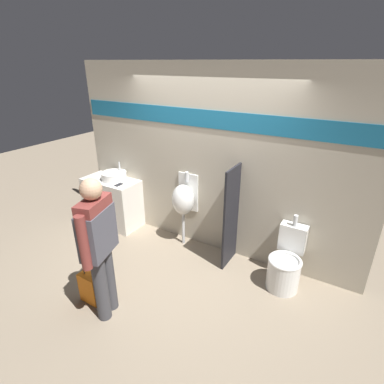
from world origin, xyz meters
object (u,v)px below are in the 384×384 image
(urinal_near_counter, at_px, (183,199))
(shopping_bag, at_px, (91,288))
(sink_basin, at_px, (114,176))
(toilet, at_px, (285,265))
(person_in_vest, at_px, (99,241))
(cell_phone, at_px, (119,185))

(urinal_near_counter, height_order, shopping_bag, urinal_near_counter)
(sink_basin, relative_size, toilet, 0.45)
(toilet, bearing_deg, sink_basin, 177.73)
(sink_basin, relative_size, shopping_bag, 0.83)
(urinal_near_counter, xyz_separation_m, shopping_bag, (-0.27, -1.64, -0.57))
(urinal_near_counter, xyz_separation_m, toilet, (1.64, -0.17, -0.46))
(urinal_near_counter, xyz_separation_m, person_in_vest, (0.02, -1.67, 0.20))
(toilet, distance_m, person_in_vest, 2.31)
(cell_phone, relative_size, person_in_vest, 0.08)
(cell_phone, xyz_separation_m, person_in_vest, (1.14, -1.47, 0.12))
(person_in_vest, xyz_separation_m, shopping_bag, (-0.30, 0.03, -0.77))
(sink_basin, distance_m, cell_phone, 0.29)
(cell_phone, bearing_deg, toilet, 0.69)
(sink_basin, relative_size, person_in_vest, 0.25)
(shopping_bag, bearing_deg, urinal_near_counter, 80.51)
(sink_basin, relative_size, cell_phone, 3.01)
(cell_phone, distance_m, shopping_bag, 1.79)
(cell_phone, distance_m, person_in_vest, 1.87)
(sink_basin, bearing_deg, person_in_vest, -49.62)
(sink_basin, xyz_separation_m, cell_phone, (0.25, -0.15, -0.06))
(cell_phone, xyz_separation_m, urinal_near_counter, (1.12, 0.20, -0.08))
(sink_basin, bearing_deg, toilet, -2.27)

